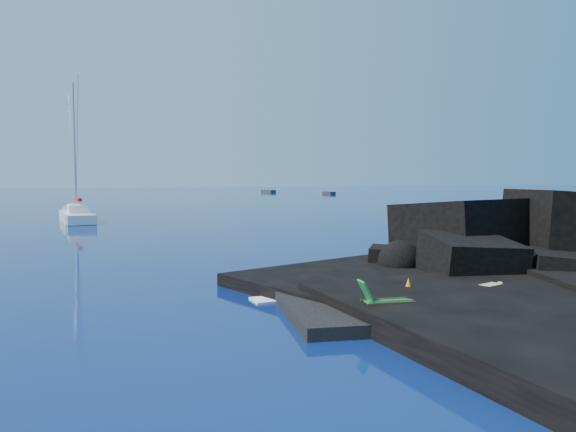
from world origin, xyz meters
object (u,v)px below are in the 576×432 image
sailboat (77,222)px  deck_chair (388,294)px  distant_boat_b (329,194)px  sunbather (491,287)px  marker_cone (408,287)px  distant_boat_a (268,192)px

sailboat → deck_chair: 41.04m
distant_boat_b → sunbather: bearing=-114.2°
sunbather → marker_cone: 2.65m
marker_cone → distant_boat_b: (38.35, 105.71, -0.62)m
sunbather → marker_cone: bearing=148.4°
sunbather → distant_boat_a: 126.28m
sailboat → distant_boat_b: (50.30, 67.78, 0.00)m
marker_cone → distant_boat_a: 126.35m
distant_boat_a → marker_cone: bearing=-119.1°
deck_chair → marker_cone: bearing=51.8°
sailboat → deck_chair: (10.34, -39.71, 0.84)m
deck_chair → distant_boat_b: 114.67m
distant_boat_a → sunbather: bearing=-117.9°
sunbather → sailboat: bearing=90.1°
sunbather → distant_boat_b: size_ratio=0.41×
distant_boat_b → deck_chair: bearing=-116.0°
sailboat → marker_cone: 39.78m
sunbather → distant_boat_b: sunbather is taller
sunbather → marker_cone: size_ratio=3.25×
deck_chair → marker_cone: deck_chair is taller
distant_boat_a → distant_boat_b: (9.82, -17.37, 0.00)m
distant_boat_a → distant_boat_b: 19.95m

